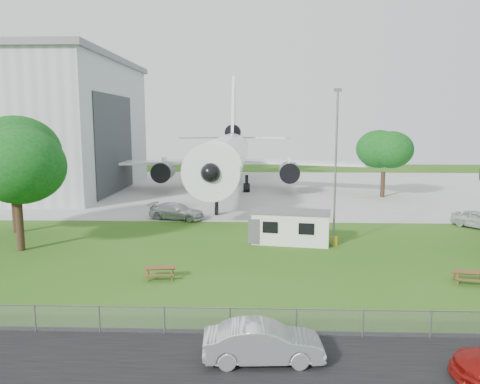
{
  "coord_description": "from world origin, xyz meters",
  "views": [
    {
      "loc": [
        2.17,
        -29.59,
        9.59
      ],
      "look_at": [
        0.83,
        8.0,
        4.0
      ],
      "focal_mm": 35.0,
      "sensor_mm": 36.0,
      "label": 1
    }
  ],
  "objects_px": {
    "picnic_west": "(160,279)",
    "car_centre_sedan": "(263,343)",
    "airliner": "(227,154)",
    "picnic_east": "(469,284)",
    "site_cabin": "(291,227)"
  },
  "relations": [
    {
      "from": "airliner",
      "to": "picnic_east",
      "type": "relative_size",
      "value": 26.52
    },
    {
      "from": "airliner",
      "to": "car_centre_sedan",
      "type": "height_order",
      "value": "airliner"
    },
    {
      "from": "airliner",
      "to": "car_centre_sedan",
      "type": "relative_size",
      "value": 9.87
    },
    {
      "from": "picnic_west",
      "to": "picnic_east",
      "type": "xyz_separation_m",
      "value": [
        18.76,
        -0.23,
        0.0
      ]
    },
    {
      "from": "site_cabin",
      "to": "picnic_east",
      "type": "distance_m",
      "value": 13.7
    },
    {
      "from": "picnic_west",
      "to": "car_centre_sedan",
      "type": "xyz_separation_m",
      "value": [
        6.26,
        -9.95,
        0.8
      ]
    },
    {
      "from": "site_cabin",
      "to": "car_centre_sedan",
      "type": "height_order",
      "value": "site_cabin"
    },
    {
      "from": "site_cabin",
      "to": "car_centre_sedan",
      "type": "bearing_deg",
      "value": -97.45
    },
    {
      "from": "site_cabin",
      "to": "picnic_west",
      "type": "relative_size",
      "value": 3.85
    },
    {
      "from": "site_cabin",
      "to": "airliner",
      "type": "bearing_deg",
      "value": 103.61
    },
    {
      "from": "picnic_east",
      "to": "car_centre_sedan",
      "type": "height_order",
      "value": "car_centre_sedan"
    },
    {
      "from": "picnic_east",
      "to": "car_centre_sedan",
      "type": "distance_m",
      "value": 15.85
    },
    {
      "from": "airliner",
      "to": "picnic_east",
      "type": "bearing_deg",
      "value": -65.91
    },
    {
      "from": "picnic_west",
      "to": "car_centre_sedan",
      "type": "relative_size",
      "value": 0.37
    },
    {
      "from": "site_cabin",
      "to": "car_centre_sedan",
      "type": "distance_m",
      "value": 19.14
    }
  ]
}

